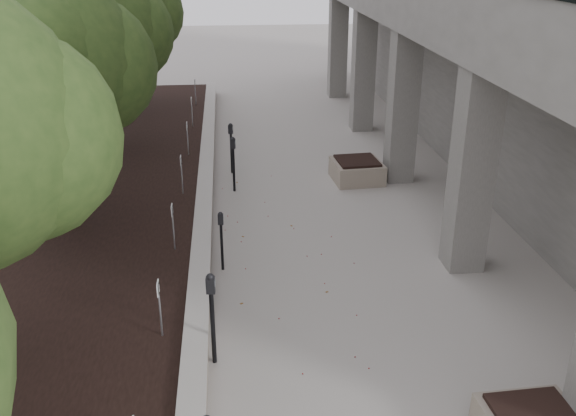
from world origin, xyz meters
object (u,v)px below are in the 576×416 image
parking_meter_4 (234,164)px  parking_meter_5 (231,148)px  crabapple_tree_5 (120,32)px  crabapple_tree_3 (47,100)px  parking_meter_2 (212,319)px  parking_meter_3 (222,241)px  crabapple_tree_4 (93,57)px  planter_back (357,170)px

parking_meter_4 → parking_meter_5: size_ratio=1.02×
crabapple_tree_5 → parking_meter_4: size_ratio=3.68×
crabapple_tree_5 → crabapple_tree_3: bearing=-90.0°
crabapple_tree_5 → parking_meter_4: (3.71, -7.45, -2.38)m
crabapple_tree_5 → parking_meter_2: bearing=-77.5°
crabapple_tree_3 → parking_meter_4: 5.09m
parking_meter_3 → parking_meter_5: bearing=91.8°
crabapple_tree_4 → parking_meter_2: crabapple_tree_4 is taller
parking_meter_3 → parking_meter_4: (0.32, 4.26, 0.11)m
crabapple_tree_3 → planter_back: size_ratio=4.23×
crabapple_tree_4 → parking_meter_2: size_ratio=3.45×
crabapple_tree_5 → parking_meter_5: size_ratio=3.76×
crabapple_tree_3 → crabapple_tree_5: size_ratio=1.00×
crabapple_tree_3 → crabapple_tree_5: 10.00m
crabapple_tree_3 → parking_meter_5: 5.91m
parking_meter_5 → crabapple_tree_3: bearing=-116.0°
crabapple_tree_5 → planter_back: (7.06, -6.98, -2.82)m
crabapple_tree_3 → crabapple_tree_4: (0.00, 5.00, 0.00)m
parking_meter_5 → planter_back: bearing=1.4°
crabapple_tree_3 → crabapple_tree_5: (0.00, 10.00, 0.00)m
crabapple_tree_4 → parking_meter_2: (3.25, -9.72, -2.33)m
crabapple_tree_4 → crabapple_tree_5: same height
crabapple_tree_4 → crabapple_tree_5: bearing=90.0°
crabapple_tree_5 → parking_meter_5: bearing=-58.7°
crabapple_tree_5 → parking_meter_5: 7.46m
parking_meter_2 → parking_meter_3: bearing=93.0°
crabapple_tree_3 → parking_meter_5: size_ratio=3.76×
parking_meter_4 → crabapple_tree_4: bearing=160.1°
crabapple_tree_3 → crabapple_tree_4: size_ratio=1.00×
crabapple_tree_5 → planter_back: 10.32m
crabapple_tree_5 → parking_meter_2: (3.25, -14.72, -2.33)m
crabapple_tree_4 → crabapple_tree_5: (0.00, 5.00, 0.00)m
parking_meter_2 → parking_meter_3: (0.14, 3.01, -0.16)m
parking_meter_2 → parking_meter_3: 3.01m
parking_meter_3 → parking_meter_5: (0.28, 5.67, 0.09)m
crabapple_tree_3 → planter_back: bearing=23.2°
parking_meter_4 → parking_meter_5: parking_meter_4 is taller
parking_meter_4 → parking_meter_3: bearing=-80.8°
parking_meter_2 → crabapple_tree_5: bearing=108.1°
planter_back → crabapple_tree_4: bearing=164.3°
crabapple_tree_4 → parking_meter_3: bearing=-63.2°
crabapple_tree_5 → parking_meter_3: size_ratio=4.32×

